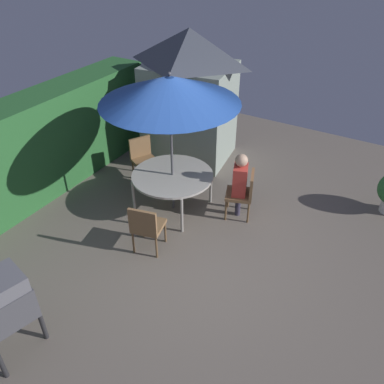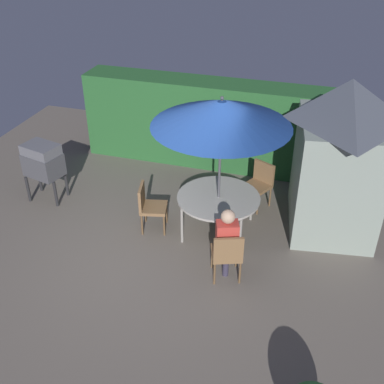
{
  "view_description": "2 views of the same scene",
  "coord_description": "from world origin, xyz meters",
  "px_view_note": "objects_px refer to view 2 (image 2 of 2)",
  "views": [
    {
      "loc": [
        -4.21,
        -2.45,
        4.51
      ],
      "look_at": [
        0.07,
        0.1,
        1.09
      ],
      "focal_mm": 37.17,
      "sensor_mm": 36.0,
      "label": 1
    },
    {
      "loc": [
        2.4,
        -5.88,
        5.19
      ],
      "look_at": [
        0.54,
        0.23,
        1.21
      ],
      "focal_mm": 44.16,
      "sensor_mm": 36.0,
      "label": 2
    }
  ],
  "objects_px": {
    "garden_shed": "(339,156)",
    "person_in_red": "(227,236)",
    "chair_far_side": "(260,182)",
    "patio_umbrella": "(222,113)",
    "patio_table": "(218,199)",
    "bbq_grill": "(43,161)",
    "chair_toward_hedge": "(149,204)",
    "chair_near_shed": "(227,253)"
  },
  "relations": [
    {
      "from": "garden_shed",
      "to": "person_in_red",
      "type": "height_order",
      "value": "garden_shed"
    },
    {
      "from": "chair_far_side",
      "to": "patio_umbrella",
      "type": "bearing_deg",
      "value": -117.11
    },
    {
      "from": "patio_umbrella",
      "to": "chair_far_side",
      "type": "distance_m",
      "value": 2.16
    },
    {
      "from": "garden_shed",
      "to": "patio_table",
      "type": "bearing_deg",
      "value": -157.4
    },
    {
      "from": "bbq_grill",
      "to": "person_in_red",
      "type": "xyz_separation_m",
      "value": [
        3.97,
        -1.21,
        -0.06
      ]
    },
    {
      "from": "chair_far_side",
      "to": "chair_toward_hedge",
      "type": "xyz_separation_m",
      "value": [
        -1.76,
        -1.37,
        0.0
      ]
    },
    {
      "from": "person_in_red",
      "to": "garden_shed",
      "type": "bearing_deg",
      "value": 52.29
    },
    {
      "from": "chair_near_shed",
      "to": "person_in_red",
      "type": "distance_m",
      "value": 0.28
    },
    {
      "from": "person_in_red",
      "to": "patio_table",
      "type": "bearing_deg",
      "value": 110.31
    },
    {
      "from": "garden_shed",
      "to": "bbq_grill",
      "type": "height_order",
      "value": "garden_shed"
    },
    {
      "from": "chair_near_shed",
      "to": "patio_table",
      "type": "bearing_deg",
      "value": 110.31
    },
    {
      "from": "patio_umbrella",
      "to": "chair_far_side",
      "type": "xyz_separation_m",
      "value": [
        0.55,
        1.08,
        -1.79
      ]
    },
    {
      "from": "bbq_grill",
      "to": "patio_table",
      "type": "bearing_deg",
      "value": -1.23
    },
    {
      "from": "garden_shed",
      "to": "person_in_red",
      "type": "xyz_separation_m",
      "value": [
        -1.5,
        -1.93,
        -0.64
      ]
    },
    {
      "from": "patio_table",
      "to": "chair_toward_hedge",
      "type": "height_order",
      "value": "chair_toward_hedge"
    },
    {
      "from": "bbq_grill",
      "to": "person_in_red",
      "type": "distance_m",
      "value": 4.16
    },
    {
      "from": "patio_table",
      "to": "bbq_grill",
      "type": "xyz_separation_m",
      "value": [
        -3.55,
        0.08,
        0.16
      ]
    },
    {
      "from": "patio_umbrella",
      "to": "chair_toward_hedge",
      "type": "height_order",
      "value": "patio_umbrella"
    },
    {
      "from": "chair_near_shed",
      "to": "patio_umbrella",
      "type": "bearing_deg",
      "value": 110.31
    },
    {
      "from": "chair_toward_hedge",
      "to": "person_in_red",
      "type": "bearing_deg",
      "value": -27.37
    },
    {
      "from": "chair_toward_hedge",
      "to": "chair_far_side",
      "type": "bearing_deg",
      "value": 37.89
    },
    {
      "from": "bbq_grill",
      "to": "patio_umbrella",
      "type": "bearing_deg",
      "value": -1.23
    },
    {
      "from": "chair_near_shed",
      "to": "person_in_red",
      "type": "bearing_deg",
      "value": 110.31
    },
    {
      "from": "garden_shed",
      "to": "patio_table",
      "type": "xyz_separation_m",
      "value": [
        -1.92,
        -0.8,
        -0.74
      ]
    },
    {
      "from": "person_in_red",
      "to": "chair_far_side",
      "type": "bearing_deg",
      "value": 86.58
    },
    {
      "from": "chair_toward_hedge",
      "to": "patio_table",
      "type": "bearing_deg",
      "value": 13.57
    },
    {
      "from": "chair_toward_hedge",
      "to": "bbq_grill",
      "type": "bearing_deg",
      "value": 171.06
    },
    {
      "from": "bbq_grill",
      "to": "chair_far_side",
      "type": "height_order",
      "value": "bbq_grill"
    },
    {
      "from": "garden_shed",
      "to": "chair_toward_hedge",
      "type": "height_order",
      "value": "garden_shed"
    },
    {
      "from": "patio_table",
      "to": "chair_far_side",
      "type": "bearing_deg",
      "value": 62.89
    },
    {
      "from": "bbq_grill",
      "to": "garden_shed",
      "type": "bearing_deg",
      "value": 7.51
    },
    {
      "from": "patio_table",
      "to": "patio_umbrella",
      "type": "xyz_separation_m",
      "value": [
        0.0,
        0.0,
        1.62
      ]
    },
    {
      "from": "bbq_grill",
      "to": "chair_toward_hedge",
      "type": "height_order",
      "value": "bbq_grill"
    },
    {
      "from": "chair_far_side",
      "to": "chair_toward_hedge",
      "type": "bearing_deg",
      "value": -142.11
    },
    {
      "from": "chair_near_shed",
      "to": "chair_toward_hedge",
      "type": "bearing_deg",
      "value": 150.89
    },
    {
      "from": "garden_shed",
      "to": "chair_toward_hedge",
      "type": "relative_size",
      "value": 3.11
    },
    {
      "from": "patio_umbrella",
      "to": "person_in_red",
      "type": "xyz_separation_m",
      "value": [
        0.42,
        -1.14,
        -1.52
      ]
    },
    {
      "from": "bbq_grill",
      "to": "chair_near_shed",
      "type": "height_order",
      "value": "bbq_grill"
    },
    {
      "from": "patio_table",
      "to": "chair_toward_hedge",
      "type": "distance_m",
      "value": 1.26
    },
    {
      "from": "patio_umbrella",
      "to": "bbq_grill",
      "type": "xyz_separation_m",
      "value": [
        -3.55,
        0.08,
        -1.46
      ]
    },
    {
      "from": "garden_shed",
      "to": "bbq_grill",
      "type": "xyz_separation_m",
      "value": [
        -5.47,
        -0.72,
        -0.58
      ]
    },
    {
      "from": "patio_table",
      "to": "chair_near_shed",
      "type": "xyz_separation_m",
      "value": [
        0.45,
        -1.22,
        -0.16
      ]
    }
  ]
}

